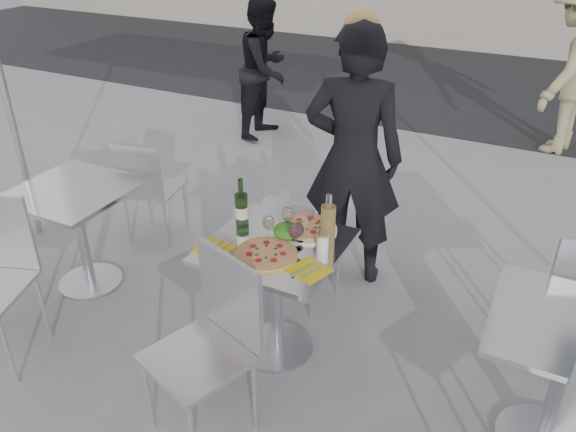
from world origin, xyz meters
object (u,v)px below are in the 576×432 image
at_px(pizza_near, 266,254).
at_px(wineglass_white_b, 287,215).
at_px(wineglass_white_a, 268,224).
at_px(carafe, 328,223).
at_px(side_table_left, 78,217).
at_px(main_table, 276,276).
at_px(chair_near, 213,334).
at_px(napkin_right, 310,270).
at_px(chair_far, 298,243).
at_px(side_chair_rfar, 576,287).
at_px(side_chair_lfar, 147,184).
at_px(salad_plate, 287,232).
at_px(napkin_left, 214,249).
at_px(sugar_shaker, 323,242).
at_px(woman_diner, 353,159).
at_px(wine_bottle, 242,208).
at_px(wineglass_red_a, 295,232).
at_px(side_table_right, 565,361).
at_px(pedestrian_a, 265,69).
at_px(wineglass_red_b, 298,231).
at_px(pedestrian_b, 571,68).
at_px(pizza_far, 308,228).

height_order(pizza_near, wineglass_white_b, wineglass_white_b).
bearing_deg(wineglass_white_a, carafe, 25.71).
bearing_deg(side_table_left, main_table, 0.00).
height_order(chair_near, napkin_right, chair_near).
relative_size(chair_far, side_chair_rfar, 0.90).
height_order(side_chair_lfar, salad_plate, side_chair_lfar).
height_order(chair_far, napkin_left, chair_far).
bearing_deg(wineglass_white_b, sugar_shaker, -18.30).
relative_size(side_chair_lfar, pizza_near, 2.59).
height_order(chair_near, carafe, carafe).
height_order(woman_diner, wine_bottle, woman_diner).
bearing_deg(sugar_shaker, chair_far, 130.76).
relative_size(salad_plate, wineglass_red_a, 1.40).
relative_size(side_table_right, carafe, 2.59).
xyz_separation_m(pedestrian_a, wineglass_white_a, (1.75, -3.15, 0.10)).
bearing_deg(chair_far, sugar_shaker, 140.77).
distance_m(pedestrian_a, pizza_near, 3.75).
bearing_deg(side_chair_rfar, napkin_right, 7.81).
xyz_separation_m(wineglass_white_a, wineglass_white_b, (0.05, 0.13, 0.00)).
distance_m(wineglass_white_b, wineglass_red_b, 0.18).
relative_size(side_chair_rfar, pizza_near, 2.79).
distance_m(main_table, wineglass_white_b, 0.35).
bearing_deg(pedestrian_b, side_chair_rfar, 20.04).
bearing_deg(salad_plate, sugar_shaker, -6.39).
relative_size(wineglass_red_a, napkin_left, 0.79).
xyz_separation_m(side_chair_lfar, wineglass_white_b, (1.46, -0.51, 0.35)).
bearing_deg(chair_far, side_table_right, 174.36).
height_order(pedestrian_b, napkin_left, pedestrian_b).
relative_size(pizza_near, napkin_left, 1.65).
bearing_deg(pizza_near, side_chair_lfar, 152.11).
bearing_deg(pedestrian_a, wineglass_white_a, -150.73).
height_order(woman_diner, wineglass_red_b, woman_diner).
distance_m(wineglass_red_a, napkin_right, 0.23).
height_order(pedestrian_a, wineglass_red_a, pedestrian_a).
relative_size(side_chair_lfar, wineglass_white_b, 5.43).
height_order(side_chair_rfar, pedestrian_a, pedestrian_a).
distance_m(carafe, wineglass_white_b, 0.24).
bearing_deg(napkin_left, chair_far, 79.95).
bearing_deg(wineglass_white_a, sugar_shaker, 9.25).
bearing_deg(side_chair_rfar, side_table_left, -12.32).
distance_m(chair_near, side_chair_rfar, 1.97).
distance_m(side_chair_lfar, carafe, 1.81).
bearing_deg(woman_diner, wine_bottle, 55.06).
bearing_deg(woman_diner, sugar_shaker, 87.80).
bearing_deg(wineglass_red_b, wineglass_white_b, 134.41).
distance_m(side_table_left, carafe, 1.78).
bearing_deg(sugar_shaker, carafe, 96.18).
xyz_separation_m(pizza_far, salad_plate, (-0.07, -0.13, 0.02)).
relative_size(side_table_left, napkin_left, 3.74).
bearing_deg(pizza_far, sugar_shaker, -45.22).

